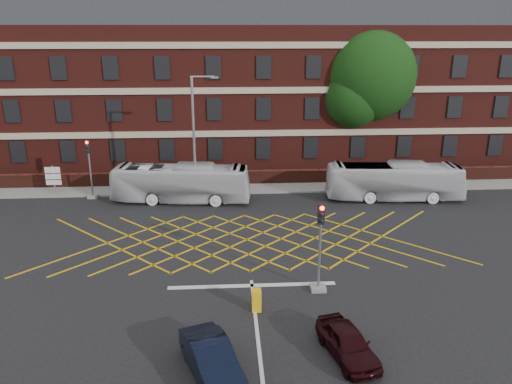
{
  "coord_description": "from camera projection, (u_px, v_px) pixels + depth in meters",
  "views": [
    {
      "loc": [
        -1.11,
        -24.7,
        11.58
      ],
      "look_at": [
        0.5,
        1.5,
        3.07
      ],
      "focal_mm": 35.0,
      "sensor_mm": 36.0,
      "label": 1
    }
  ],
  "objects": [
    {
      "name": "car_navy",
      "position": [
        212.0,
        360.0,
        17.37
      ],
      "size": [
        2.62,
        4.16,
        1.29
      ],
      "primitive_type": "imported",
      "rotation": [
        0.0,
        0.0,
        0.35
      ],
      "color": "black",
      "rests_on": "ground"
    },
    {
      "name": "bus_left",
      "position": [
        181.0,
        183.0,
        35.11
      ],
      "size": [
        9.88,
        3.33,
        2.7
      ],
      "primitive_type": "imported",
      "rotation": [
        0.0,
        0.0,
        1.46
      ],
      "color": "silver",
      "rests_on": "ground"
    },
    {
      "name": "boundary_wall",
      "position": [
        241.0,
        178.0,
        39.26
      ],
      "size": [
        56.0,
        0.5,
        1.1
      ],
      "primitive_type": "cube",
      "color": "#471A12",
      "rests_on": "ground"
    },
    {
      "name": "victorian_building",
      "position": [
        240.0,
        74.0,
        45.57
      ],
      "size": [
        51.0,
        12.17,
        20.4
      ],
      "color": "#521A15",
      "rests_on": "ground"
    },
    {
      "name": "deciduous_tree",
      "position": [
        368.0,
        82.0,
        41.9
      ],
      "size": [
        7.92,
        7.78,
        11.91
      ],
      "color": "black",
      "rests_on": "ground"
    },
    {
      "name": "direction_signs",
      "position": [
        53.0,
        177.0,
        36.51
      ],
      "size": [
        1.1,
        0.16,
        2.2
      ],
      "color": "gray",
      "rests_on": "ground"
    },
    {
      "name": "traffic_light_near",
      "position": [
        319.0,
        256.0,
        22.84
      ],
      "size": [
        0.7,
        0.7,
        4.27
      ],
      "color": "slate",
      "rests_on": "ground"
    },
    {
      "name": "ground",
      "position": [
        249.0,
        254.0,
        27.09
      ],
      "size": [
        120.0,
        120.0,
        0.0
      ],
      "primitive_type": "plane",
      "color": "black",
      "rests_on": "ground"
    },
    {
      "name": "utility_cabinet",
      "position": [
        257.0,
        300.0,
        21.54
      ],
      "size": [
        0.4,
        0.44,
        0.98
      ],
      "primitive_type": "cube",
      "color": "#EBB70D",
      "rests_on": "ground"
    },
    {
      "name": "far_pavement",
      "position": [
        241.0,
        187.0,
        38.46
      ],
      "size": [
        60.0,
        3.0,
        0.12
      ],
      "primitive_type": "cube",
      "color": "slate",
      "rests_on": "ground"
    },
    {
      "name": "centre_line",
      "position": [
        262.0,
        375.0,
        17.59
      ],
      "size": [
        0.15,
        14.0,
        0.02
      ],
      "primitive_type": "cube",
      "color": "silver",
      "rests_on": "ground"
    },
    {
      "name": "traffic_light_far",
      "position": [
        91.0,
        174.0,
        35.75
      ],
      "size": [
        0.7,
        0.7,
        4.27
      ],
      "color": "slate",
      "rests_on": "ground"
    },
    {
      "name": "box_junction_hatching",
      "position": [
        247.0,
        240.0,
        28.98
      ],
      "size": [
        8.22,
        8.22,
        0.02
      ],
      "primitive_type": "cube",
      "rotation": [
        0.0,
        0.0,
        0.79
      ],
      "color": "#CC990C",
      "rests_on": "ground"
    },
    {
      "name": "bus_right",
      "position": [
        394.0,
        181.0,
        35.57
      ],
      "size": [
        9.76,
        2.98,
        2.68
      ],
      "primitive_type": "imported",
      "rotation": [
        0.0,
        0.0,
        1.49
      ],
      "color": "silver",
      "rests_on": "ground"
    },
    {
      "name": "car_maroon",
      "position": [
        347.0,
        343.0,
        18.45
      ],
      "size": [
        2.13,
        3.64,
        1.16
      ],
      "primitive_type": "imported",
      "rotation": [
        0.0,
        0.0,
        0.23
      ],
      "color": "black",
      "rests_on": "ground"
    },
    {
      "name": "stop_line",
      "position": [
        252.0,
        285.0,
        23.76
      ],
      "size": [
        8.0,
        0.3,
        0.02
      ],
      "primitive_type": "cube",
      "color": "silver",
      "rests_on": "ground"
    },
    {
      "name": "street_lamp",
      "position": [
        196.0,
        161.0,
        34.36
      ],
      "size": [
        2.25,
        1.0,
        8.77
      ],
      "color": "slate",
      "rests_on": "ground"
    }
  ]
}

